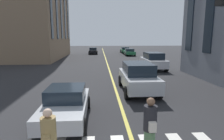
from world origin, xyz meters
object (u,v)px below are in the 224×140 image
at_px(car_silver_oncoming, 66,104).
at_px(pedestrian_near, 150,128).
at_px(car_silver_near, 138,77).
at_px(car_white_parked_a, 153,61).
at_px(car_green_mid, 129,52).
at_px(car_black_trailing, 93,51).
at_px(car_green_parked_b, 125,50).

bearing_deg(car_silver_oncoming, pedestrian_near, -134.29).
height_order(car_silver_oncoming, car_silver_near, car_silver_near).
bearing_deg(car_silver_oncoming, car_white_parked_a, -30.78).
bearing_deg(pedestrian_near, car_green_mid, -8.19).
xyz_separation_m(car_black_trailing, pedestrian_near, (-35.67, -2.72, 0.22)).
relative_size(car_silver_near, pedestrian_near, 2.57).
distance_m(car_black_trailing, car_silver_oncoming, 32.89).
distance_m(car_black_trailing, car_green_mid, 8.30).
bearing_deg(car_green_mid, car_silver_oncoming, 165.60).
xyz_separation_m(car_white_parked_a, car_silver_near, (-8.44, 3.50, 0.00)).
bearing_deg(car_white_parked_a, car_silver_near, 157.50).
distance_m(car_black_trailing, car_silver_near, 29.11).
height_order(car_white_parked_a, car_silver_near, same).
bearing_deg(car_white_parked_a, car_silver_oncoming, 149.22).
bearing_deg(pedestrian_near, car_silver_near, -8.92).
bearing_deg(car_green_parked_b, car_black_trailing, 107.03).
relative_size(car_black_trailing, car_white_parked_a, 0.83).
bearing_deg(car_silver_oncoming, car_black_trailing, -0.23).
bearing_deg(car_black_trailing, pedestrian_near, -175.64).
xyz_separation_m(car_green_parked_b, pedestrian_near, (-37.90, 4.56, 0.22)).
xyz_separation_m(car_silver_oncoming, car_green_mid, (28.92, -7.42, 0.00)).
bearing_deg(car_silver_near, car_green_mid, -7.99).
xyz_separation_m(car_green_parked_b, car_silver_oncoming, (-35.12, 7.42, -0.00)).
height_order(car_silver_near, pedestrian_near, car_silver_near).
relative_size(car_white_parked_a, car_green_mid, 1.07).
relative_size(car_green_parked_b, car_white_parked_a, 0.94).
bearing_deg(car_green_parked_b, car_green_mid, 180.00).
relative_size(car_silver_oncoming, car_silver_near, 0.83).
height_order(car_white_parked_a, car_silver_oncoming, car_white_parked_a).
distance_m(car_green_parked_b, pedestrian_near, 38.18).
bearing_deg(car_white_parked_a, car_green_parked_b, -0.00).
height_order(car_green_parked_b, car_white_parked_a, car_white_parked_a).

